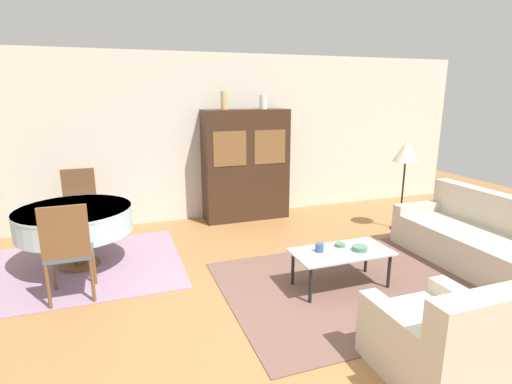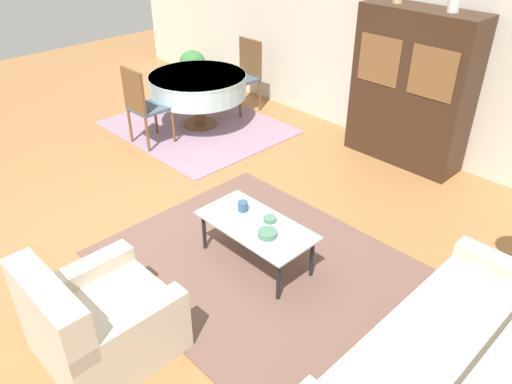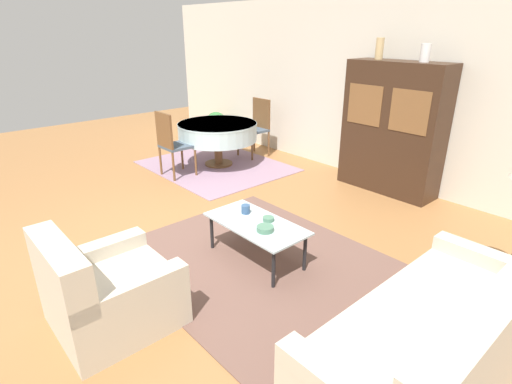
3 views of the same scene
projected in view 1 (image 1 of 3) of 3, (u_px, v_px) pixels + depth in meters
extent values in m
plane|color=#9E6B3D|center=(288.00, 333.00, 3.56)|extent=(14.00, 14.00, 0.00)
cube|color=beige|center=(199.00, 138.00, 6.54)|extent=(10.00, 0.06, 2.70)
cube|color=brown|center=(353.00, 285.00, 4.43)|extent=(2.83, 2.19, 0.01)
cube|color=gray|center=(82.00, 267.00, 4.87)|extent=(2.35, 1.95, 0.01)
cube|color=beige|center=(476.00, 249.00, 4.89)|extent=(0.90, 2.07, 0.43)
cube|color=beige|center=(503.00, 212.00, 4.90)|extent=(0.20, 2.07, 0.43)
cube|color=beige|center=(423.00, 207.00, 5.70)|extent=(0.90, 0.16, 0.12)
cube|color=beige|center=(438.00, 349.00, 3.00)|extent=(0.86, 0.89, 0.42)
cube|color=beige|center=(485.00, 323.00, 2.58)|extent=(0.86, 0.20, 0.41)
cube|color=beige|center=(404.00, 325.00, 2.82)|extent=(0.16, 0.89, 0.12)
cube|color=beige|center=(478.00, 308.00, 3.05)|extent=(0.16, 0.89, 0.12)
cylinder|color=black|center=(310.00, 285.00, 4.01)|extent=(0.04, 0.04, 0.39)
cylinder|color=black|center=(389.00, 271.00, 4.32)|extent=(0.04, 0.04, 0.39)
cylinder|color=black|center=(293.00, 268.00, 4.39)|extent=(0.04, 0.04, 0.39)
cylinder|color=black|center=(366.00, 256.00, 4.70)|extent=(0.04, 0.04, 0.39)
cube|color=silver|center=(341.00, 252.00, 4.31)|extent=(1.07, 0.54, 0.02)
cube|color=#382316|center=(246.00, 165.00, 6.62)|extent=(1.40, 0.48, 1.82)
cube|color=brown|center=(230.00, 149.00, 6.21)|extent=(0.53, 0.01, 0.55)
cube|color=brown|center=(270.00, 147.00, 6.43)|extent=(0.53, 0.01, 0.55)
cylinder|color=brown|center=(80.00, 264.00, 4.93)|extent=(0.48, 0.48, 0.03)
cylinder|color=brown|center=(78.00, 249.00, 4.88)|extent=(0.14, 0.14, 0.43)
cylinder|color=silver|center=(75.00, 220.00, 4.79)|extent=(1.33, 1.33, 0.30)
cylinder|color=silver|center=(73.00, 209.00, 4.76)|extent=(1.34, 1.34, 0.03)
cylinder|color=brown|center=(53.00, 270.00, 4.26)|extent=(0.04, 0.04, 0.46)
cylinder|color=brown|center=(94.00, 265.00, 4.39)|extent=(0.04, 0.04, 0.46)
cylinder|color=brown|center=(48.00, 287.00, 3.89)|extent=(0.04, 0.04, 0.46)
cylinder|color=brown|center=(92.00, 280.00, 4.02)|extent=(0.04, 0.04, 0.46)
cube|color=#475666|center=(70.00, 253.00, 4.08)|extent=(0.44, 0.44, 0.04)
cube|color=brown|center=(64.00, 233.00, 3.83)|extent=(0.44, 0.04, 0.53)
cylinder|color=brown|center=(97.00, 230.00, 5.49)|extent=(0.04, 0.04, 0.46)
cylinder|color=brown|center=(65.00, 233.00, 5.36)|extent=(0.04, 0.04, 0.46)
cylinder|color=brown|center=(98.00, 221.00, 5.86)|extent=(0.04, 0.04, 0.46)
cylinder|color=brown|center=(68.00, 224.00, 5.73)|extent=(0.04, 0.04, 0.46)
cube|color=#475666|center=(80.00, 210.00, 5.55)|extent=(0.44, 0.44, 0.04)
cube|color=brown|center=(79.00, 187.00, 5.66)|extent=(0.44, 0.04, 0.53)
cylinder|color=black|center=(399.00, 228.00, 6.26)|extent=(0.28, 0.28, 0.02)
cylinder|color=black|center=(402.00, 194.00, 6.13)|extent=(0.03, 0.03, 1.07)
cone|color=beige|center=(406.00, 151.00, 5.97)|extent=(0.38, 0.38, 0.31)
cylinder|color=#33517A|center=(319.00, 248.00, 4.27)|extent=(0.09, 0.09, 0.09)
cylinder|color=#4C7A60|center=(360.00, 248.00, 4.31)|extent=(0.16, 0.16, 0.05)
cylinder|color=#4C7A60|center=(340.00, 245.00, 4.42)|extent=(0.12, 0.12, 0.04)
cylinder|color=tan|center=(224.00, 100.00, 6.25)|extent=(0.11, 0.11, 0.28)
cylinder|color=white|center=(263.00, 102.00, 6.47)|extent=(0.12, 0.12, 0.22)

